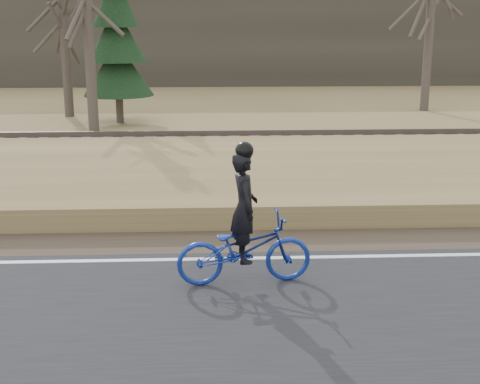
{
  "coord_description": "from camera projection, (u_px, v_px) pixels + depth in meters",
  "views": [
    {
      "loc": [
        -1.03,
        -9.97,
        3.86
      ],
      "look_at": [
        -0.53,
        0.5,
        1.1
      ],
      "focal_mm": 50.0,
      "sensor_mm": 36.0,
      "label": 1
    }
  ],
  "objects": [
    {
      "name": "treeline_backdrop",
      "position": [
        225.0,
        32.0,
        38.87
      ],
      "size": [
        120.0,
        4.0,
        6.0
      ],
      "primitive_type": "cube",
      "color": "#383328",
      "rests_on": "ground"
    },
    {
      "name": "ground",
      "position": [
        275.0,
        266.0,
        10.66
      ],
      "size": [
        120.0,
        120.0,
        0.0
      ],
      "primitive_type": "plane",
      "color": "olive",
      "rests_on": "ground"
    },
    {
      "name": "shoulder",
      "position": [
        268.0,
        241.0,
        11.81
      ],
      "size": [
        120.0,
        1.6,
        0.04
      ],
      "primitive_type": "cube",
      "color": "#473A2B",
      "rests_on": "ground"
    },
    {
      "name": "road",
      "position": [
        295.0,
        337.0,
        8.24
      ],
      "size": [
        120.0,
        6.0,
        0.06
      ],
      "primitive_type": "cube",
      "color": "black",
      "rests_on": "ground"
    },
    {
      "name": "bare_tree_left",
      "position": [
        64.0,
        26.0,
        25.71
      ],
      "size": [
        0.36,
        0.36,
        6.98
      ],
      "primitive_type": "cylinder",
      "color": "#4C4137",
      "rests_on": "ground"
    },
    {
      "name": "conifer",
      "position": [
        116.0,
        36.0,
        24.3
      ],
      "size": [
        2.6,
        2.6,
        6.68
      ],
      "color": "#4C4137",
      "rests_on": "ground"
    },
    {
      "name": "bare_tree_center",
      "position": [
        431.0,
        7.0,
        27.22
      ],
      "size": [
        0.36,
        0.36,
        8.43
      ],
      "primitive_type": "cylinder",
      "color": "#4C4137",
      "rests_on": "ground"
    },
    {
      "name": "railroad",
      "position": [
        246.0,
        142.0,
        18.25
      ],
      "size": [
        120.0,
        2.4,
        0.29
      ],
      "color": "black",
      "rests_on": "ballast"
    },
    {
      "name": "cyclist",
      "position": [
        244.0,
        240.0,
        9.69
      ],
      "size": [
        2.03,
        0.9,
        2.11
      ],
      "rotation": [
        0.0,
        0.0,
        1.68
      ],
      "color": "navy",
      "rests_on": "road"
    },
    {
      "name": "edge_line",
      "position": [
        274.0,
        258.0,
        10.84
      ],
      "size": [
        120.0,
        0.12,
        0.01
      ],
      "primitive_type": "cube",
      "color": "silver",
      "rests_on": "road"
    },
    {
      "name": "bare_tree_near_left",
      "position": [
        89.0,
        35.0,
        22.24
      ],
      "size": [
        0.36,
        0.36,
        6.49
      ],
      "primitive_type": "cylinder",
      "color": "#4C4137",
      "rests_on": "ground"
    },
    {
      "name": "ballast",
      "position": [
        246.0,
        153.0,
        18.33
      ],
      "size": [
        120.0,
        3.0,
        0.45
      ],
      "primitive_type": "cube",
      "color": "slate",
      "rests_on": "ground"
    },
    {
      "name": "embankment",
      "position": [
        256.0,
        188.0,
        14.66
      ],
      "size": [
        120.0,
        5.0,
        0.44
      ],
      "primitive_type": "cube",
      "color": "olive",
      "rests_on": "ground"
    }
  ]
}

